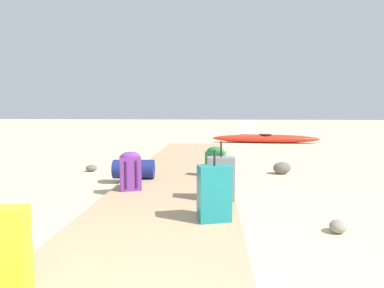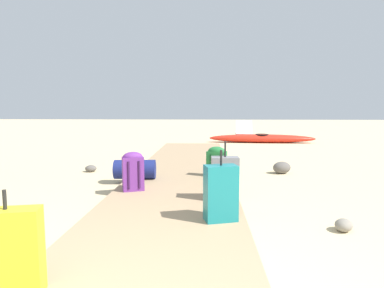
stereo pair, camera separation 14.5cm
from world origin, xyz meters
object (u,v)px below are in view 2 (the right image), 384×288
at_px(backpack_green, 217,161).
at_px(lounge_chair, 243,132).
at_px(kayak, 262,138).
at_px(suitcase_teal, 221,193).
at_px(suitcase_yellow, 8,253).
at_px(backpack_purple, 133,170).
at_px(suitcase_grey, 225,178).
at_px(duffel_bag_navy, 135,169).

xyz_separation_m(backpack_green, lounge_chair, (1.27, 7.10, -0.03)).
xyz_separation_m(backpack_green, kayak, (1.87, 6.37, -0.20)).
bearing_deg(lounge_chair, suitcase_teal, -97.90).
relative_size(suitcase_yellow, kayak, 0.18).
xyz_separation_m(backpack_purple, backpack_green, (1.26, 1.04, -0.02)).
bearing_deg(backpack_green, suitcase_teal, -90.68).
bearing_deg(suitcase_grey, lounge_chair, 81.96).
relative_size(duffel_bag_navy, backpack_green, 1.34).
height_order(backpack_purple, suitcase_yellow, suitcase_yellow).
bearing_deg(suitcase_grey, suitcase_teal, -96.38).
height_order(lounge_chair, kayak, lounge_chair).
distance_m(duffel_bag_navy, backpack_purple, 0.80).
bearing_deg(kayak, backpack_green, -106.36).
relative_size(backpack_purple, kayak, 0.15).
xyz_separation_m(duffel_bag_navy, suitcase_yellow, (-0.04, -3.47, 0.12)).
distance_m(suitcase_teal, lounge_chair, 9.46).
xyz_separation_m(duffel_bag_navy, suitcase_grey, (1.46, -1.21, 0.12)).
relative_size(suitcase_yellow, suitcase_grey, 0.90).
distance_m(backpack_green, suitcase_teal, 2.26).
distance_m(duffel_bag_navy, kayak, 7.40).
xyz_separation_m(duffel_bag_navy, lounge_chair, (2.67, 7.37, 0.08)).
bearing_deg(suitcase_teal, suitcase_grey, 83.62).
bearing_deg(duffel_bag_navy, suitcase_teal, -55.47).
xyz_separation_m(duffel_bag_navy, backpack_green, (1.40, 0.27, 0.11)).
height_order(backpack_purple, backpack_green, backpack_purple).
bearing_deg(duffel_bag_navy, backpack_green, 10.80).
xyz_separation_m(suitcase_grey, kayak, (1.81, 7.85, -0.21)).
bearing_deg(suitcase_grey, duffel_bag_navy, 140.33).
relative_size(suitcase_teal, lounge_chair, 0.49).
height_order(backpack_green, suitcase_grey, suitcase_grey).
relative_size(suitcase_grey, kayak, 0.20).
xyz_separation_m(backpack_purple, suitcase_yellow, (-0.19, -2.70, -0.01)).
relative_size(backpack_green, lounge_chair, 0.34).
xyz_separation_m(suitcase_teal, lounge_chair, (1.30, 9.37, -0.05)).
bearing_deg(suitcase_grey, suitcase_yellow, -123.70).
relative_size(backpack_purple, suitcase_yellow, 0.82).
bearing_deg(backpack_purple, backpack_green, 39.56).
xyz_separation_m(duffel_bag_navy, suitcase_teal, (1.37, -2.00, 0.14)).
relative_size(duffel_bag_navy, suitcase_grey, 0.91).
bearing_deg(suitcase_teal, kayak, 77.61).
distance_m(backpack_green, lounge_chair, 7.22).
bearing_deg(backpack_purple, kayak, 67.12).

